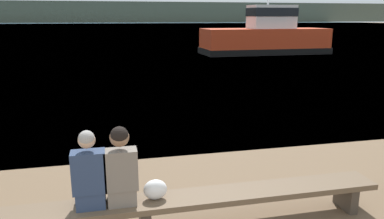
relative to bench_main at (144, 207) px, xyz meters
name	(u,v)px	position (x,y,z in m)	size (l,w,h in m)	color
water_surface	(104,25)	(-0.36, 122.50, -0.35)	(240.00, 240.00, 0.00)	#5684A3
far_shoreline	(104,12)	(-0.36, 191.27, 4.58)	(600.00, 12.00, 9.86)	#424738
bench_main	(144,207)	(0.00, 0.00, 0.00)	(6.19, 0.48, 0.43)	brown
person_left	(89,174)	(-0.62, 0.00, 0.49)	(0.38, 0.35, 0.95)	navy
person_right	(121,169)	(-0.26, 0.00, 0.53)	(0.38, 0.36, 0.97)	#70665B
shopping_bag	(155,190)	(0.14, 0.02, 0.20)	(0.29, 0.19, 0.25)	white
tugboat_red	(266,38)	(10.98, 21.48, 0.74)	(9.20, 3.34, 5.60)	red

